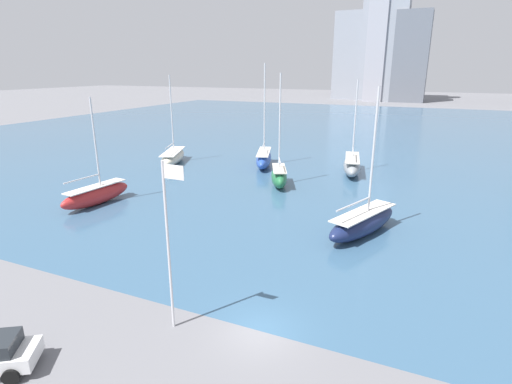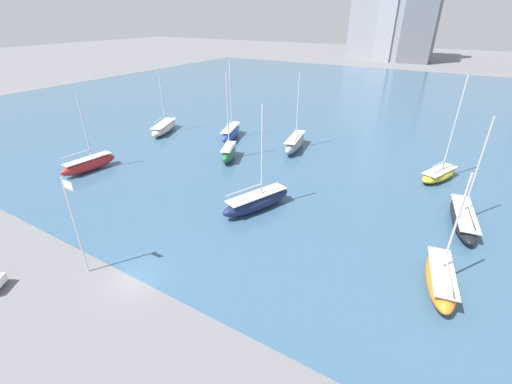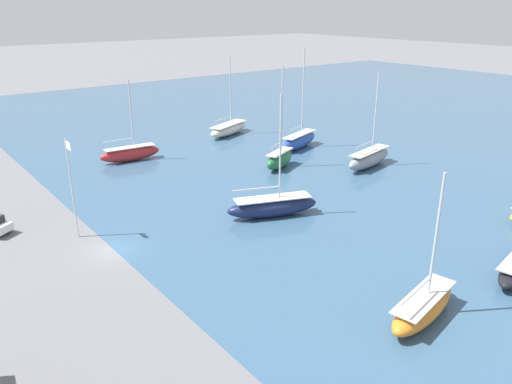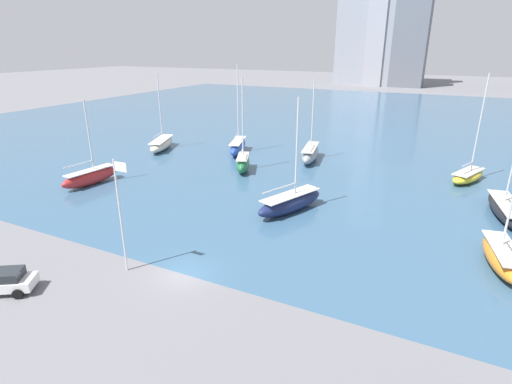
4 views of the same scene
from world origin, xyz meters
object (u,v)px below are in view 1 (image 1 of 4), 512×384
object	(u,v)px
sailboat_gray	(352,165)
sailboat_cream	(173,157)
sailboat_red	(96,194)
sailboat_green	(279,176)
sailboat_blue	(264,158)
flag_pole	(169,241)
sailboat_navy	(363,222)

from	to	relation	value
sailboat_gray	sailboat_cream	xyz separation A→B (m)	(-25.17, -4.55, -0.19)
sailboat_red	sailboat_gray	world-z (taller)	sailboat_gray
sailboat_green	sailboat_blue	xyz separation A→B (m)	(-5.49, 8.46, -0.04)
flag_pole	sailboat_gray	xyz separation A→B (m)	(2.32, 37.06, -3.87)
sailboat_gray	sailboat_navy	world-z (taller)	sailboat_gray
sailboat_blue	sailboat_navy	bearing A→B (deg)	-66.77
flag_pole	sailboat_navy	xyz separation A→B (m)	(7.10, 16.91, -3.97)
sailboat_red	sailboat_gray	xyz separation A→B (m)	(21.44, 23.23, 0.12)
sailboat_green	sailboat_blue	size ratio (longest dim) A/B	0.92
sailboat_cream	sailboat_blue	size ratio (longest dim) A/B	0.89
sailboat_red	sailboat_cream	bearing A→B (deg)	106.98
sailboat_red	sailboat_blue	size ratio (longest dim) A/B	0.76
sailboat_cream	sailboat_green	size ratio (longest dim) A/B	0.97
sailboat_cream	sailboat_green	bearing A→B (deg)	-36.47
sailboat_red	sailboat_cream	xyz separation A→B (m)	(-3.73, 18.68, -0.08)
sailboat_gray	sailboat_navy	size ratio (longest dim) A/B	1.00
sailboat_green	sailboat_blue	bearing A→B (deg)	99.65
sailboat_green	sailboat_gray	bearing A→B (deg)	31.32
sailboat_green	sailboat_cream	bearing A→B (deg)	141.74
sailboat_navy	sailboat_green	bearing A→B (deg)	158.48
sailboat_gray	sailboat_red	bearing A→B (deg)	-143.61
sailboat_navy	sailboat_blue	bearing A→B (deg)	152.95
sailboat_navy	sailboat_green	distance (m)	15.70
flag_pole	sailboat_gray	size ratio (longest dim) A/B	0.76
flag_pole	sailboat_red	distance (m)	23.94
flag_pole	sailboat_blue	distance (m)	37.59
flag_pole	sailboat_blue	bearing A→B (deg)	105.35
flag_pole	sailboat_cream	distance (m)	39.95
sailboat_red	sailboat_blue	distance (m)	24.07
sailboat_blue	sailboat_gray	bearing A→B (deg)	-13.65
flag_pole	sailboat_green	bearing A→B (deg)	99.07
sailboat_red	sailboat_green	bearing A→B (deg)	48.77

